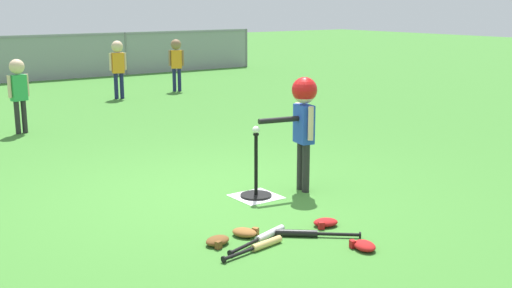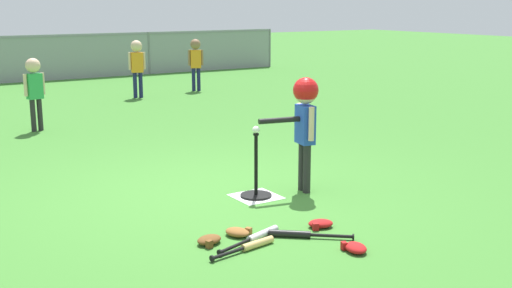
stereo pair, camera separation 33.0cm
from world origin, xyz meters
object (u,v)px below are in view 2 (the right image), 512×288
Objects in this scene: fielder_near_left at (34,84)px; glove_near_bats at (238,232)px; batting_tee at (256,187)px; spare_bat_silver at (257,236)px; spare_bat_black at (298,234)px; fielder_near_right at (196,58)px; fielder_deep_left at (137,61)px; baseball_on_tee at (256,130)px; glove_by_plate at (355,248)px; glove_tossed_aside at (320,224)px; glove_outfield_drop at (209,240)px; spare_bat_wood at (251,246)px; batter_child at (305,111)px.

fielder_near_left is 4.21× the size of glove_near_bats.
batting_tee is 0.93× the size of spare_bat_silver.
spare_bat_black is (0.65, -5.87, -0.69)m from fielder_near_left.
fielder_deep_left is (-1.51, -0.29, 0.02)m from fielder_near_right.
baseball_on_tee is 0.28× the size of glove_near_bats.
fielder_deep_left is 9.06m from glove_by_plate.
baseball_on_tee is 0.06× the size of fielder_deep_left.
fielder_near_left is at bearing 99.47° from glove_tossed_aside.
glove_outfield_drop is (-2.73, -8.07, -0.73)m from fielder_deep_left.
glove_tossed_aside is (0.78, 0.10, 0.01)m from spare_bat_wood.
fielder_near_left is 5.95m from spare_bat_black.
glove_near_bats is 1.01× the size of glove_tossed_aside.
spare_bat_black is (-0.33, -1.17, -0.07)m from batting_tee.
glove_tossed_aside reaches higher than spare_bat_black.
glove_outfield_drop is (-0.05, -5.59, -0.68)m from fielder_near_left.
batting_tee is 0.59× the size of fielder_near_left.
batting_tee is at bearing 89.04° from glove_tossed_aside.
fielder_near_right is 4.32× the size of glove_near_bats.
spare_bat_silver is at bearing 154.97° from spare_bat_black.
batter_child is 4.50× the size of glove_near_bats.
spare_bat_wood is (-0.80, -1.17, -0.07)m from batting_tee.
batter_child reaches higher than glove_by_plate.
fielder_near_left is (-4.19, -2.77, -0.02)m from fielder_near_right.
fielder_near_left is at bearing 101.79° from batting_tee.
fielder_near_right is 4.36× the size of glove_tossed_aside.
spare_bat_black is 2.30× the size of glove_outfield_drop.
glove_near_bats is at bearing 142.94° from spare_bat_black.
fielder_deep_left is at bearing -169.13° from fielder_near_right.
fielder_deep_left is 8.43m from glove_near_bats.
glove_tossed_aside is at bearing -90.96° from baseball_on_tee.
fielder_near_right reaches higher than spare_bat_black.
fielder_near_right is 1.82× the size of spare_bat_wood.
batter_child is 4.68× the size of glove_by_plate.
batting_tee reaches higher than glove_near_bats.
spare_bat_wood is 2.47× the size of glove_by_plate.
batting_tee is 1.08m from glove_tossed_aside.
fielder_deep_left is 2.03× the size of spare_bat_black.
fielder_near_left is 0.95× the size of fielder_deep_left.
glove_by_plate is (-0.14, -1.67, -0.66)m from baseball_on_tee.
baseball_on_tee reaches higher than glove_by_plate.
fielder_deep_left is (1.70, 7.18, 0.06)m from baseball_on_tee.
fielder_deep_left is 1.88× the size of spare_bat_wood.
baseball_on_tee is (0.00, 0.00, 0.59)m from batting_tee.
fielder_near_left reaches higher than spare_bat_wood.
spare_bat_silver is 2.76× the size of glove_by_plate.
glove_by_plate and glove_tossed_aside have the same top height.
fielder_near_left is at bearing 93.35° from spare_bat_silver.
spare_bat_silver is 0.82m from glove_by_plate.
baseball_on_tee reaches higher than glove_outfield_drop.
baseball_on_tee reaches higher than glove_tossed_aside.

